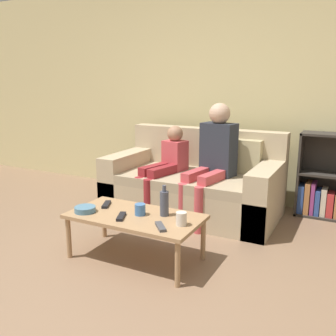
# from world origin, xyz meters

# --- Properties ---
(ground_plane) EXTENTS (22.00, 22.00, 0.00)m
(ground_plane) POSITION_xyz_m (0.00, 0.00, 0.00)
(ground_plane) COLOR #84664C
(wall_back) EXTENTS (12.00, 0.06, 2.60)m
(wall_back) POSITION_xyz_m (0.00, 2.59, 1.30)
(wall_back) COLOR beige
(wall_back) RESTS_ON ground_plane
(couch) EXTENTS (1.82, 0.97, 0.89)m
(couch) POSITION_xyz_m (-0.02, 1.91, 0.30)
(couch) COLOR tan
(couch) RESTS_ON ground_plane
(bookshelf) EXTENTS (0.78, 0.28, 0.90)m
(bookshelf) POSITION_xyz_m (1.33, 2.44, 0.35)
(bookshelf) COLOR #332D28
(bookshelf) RESTS_ON ground_plane
(coffee_table) EXTENTS (1.07, 0.55, 0.38)m
(coffee_table) POSITION_xyz_m (0.01, 0.66, 0.34)
(coffee_table) COLOR #A87F56
(coffee_table) RESTS_ON ground_plane
(person_adult) EXTENTS (0.42, 0.70, 1.20)m
(person_adult) POSITION_xyz_m (0.23, 1.82, 0.70)
(person_adult) COLOR #C6474C
(person_adult) RESTS_ON ground_plane
(person_child) EXTENTS (0.36, 0.69, 0.94)m
(person_child) POSITION_xyz_m (-0.29, 1.76, 0.55)
(person_child) COLOR maroon
(person_child) RESTS_ON ground_plane
(cup_near) EXTENTS (0.08, 0.08, 0.10)m
(cup_near) POSITION_xyz_m (0.43, 0.63, 0.43)
(cup_near) COLOR silver
(cup_near) RESTS_ON coffee_table
(cup_far) EXTENTS (0.09, 0.09, 0.09)m
(cup_far) POSITION_xyz_m (0.04, 0.68, 0.42)
(cup_far) COLOR #3D70B2
(cup_far) RESTS_ON coffee_table
(tv_remote_0) EXTENTS (0.11, 0.17, 0.02)m
(tv_remote_0) POSITION_xyz_m (-0.33, 0.74, 0.39)
(tv_remote_0) COLOR black
(tv_remote_0) RESTS_ON coffee_table
(tv_remote_1) EXTENTS (0.15, 0.16, 0.02)m
(tv_remote_1) POSITION_xyz_m (0.32, 0.51, 0.39)
(tv_remote_1) COLOR #47474C
(tv_remote_1) RESTS_ON coffee_table
(tv_remote_2) EXTENTS (0.11, 0.18, 0.02)m
(tv_remote_2) POSITION_xyz_m (-0.05, 0.56, 0.39)
(tv_remote_2) COLOR black
(tv_remote_2) RESTS_ON coffee_table
(snack_bowl) EXTENTS (0.17, 0.17, 0.05)m
(snack_bowl) POSITION_xyz_m (-0.39, 0.53, 0.40)
(snack_bowl) COLOR teal
(snack_bowl) RESTS_ON coffee_table
(bottle) EXTENTS (0.07, 0.07, 0.25)m
(bottle) POSITION_xyz_m (0.22, 0.76, 0.48)
(bottle) COLOR #424756
(bottle) RESTS_ON coffee_table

